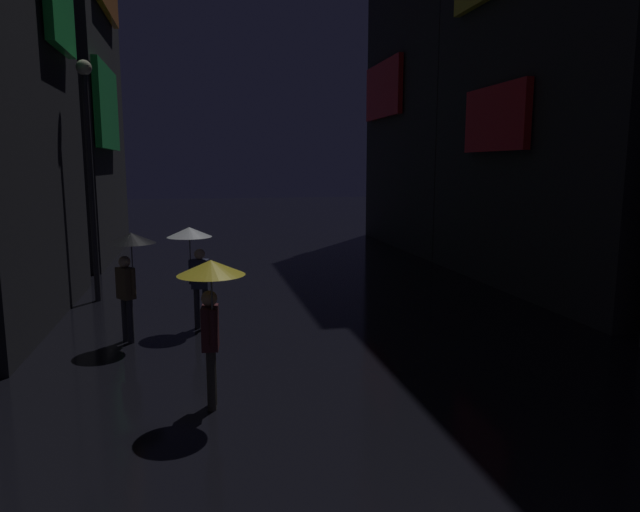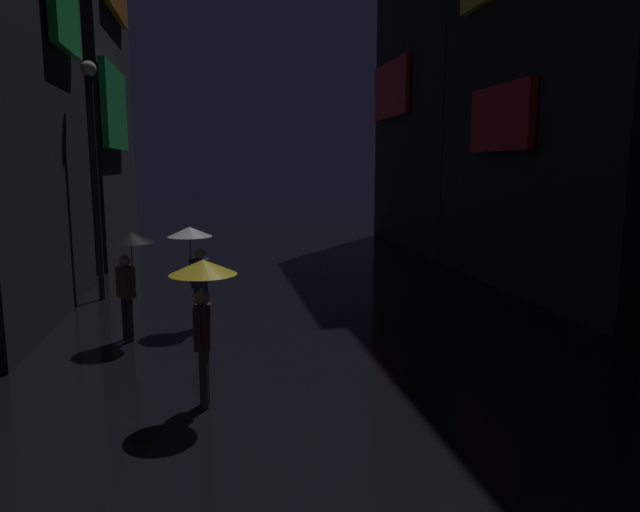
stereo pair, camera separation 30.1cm
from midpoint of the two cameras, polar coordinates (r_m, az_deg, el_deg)
The scene contains 6 objects.
building_left_far at distance 23.16m, azimuth -25.96°, elevation 17.13°, with size 4.25×7.52×13.93m.
building_right_far at distance 25.42m, azimuth 12.02°, elevation 22.81°, with size 4.25×8.20×18.97m.
pedestrian_midstreet_left_yellow at distance 7.78m, azimuth -11.96°, elevation -3.61°, with size 0.90×0.90×2.12m.
pedestrian_far_right_clear at distance 11.88m, azimuth -13.29°, elevation 0.67°, with size 0.90×0.90×2.12m.
pedestrian_midstreet_centre_black at distance 11.26m, azimuth -19.25°, elevation -0.05°, with size 0.90×0.90×2.12m.
streetlamp_left_far at distance 15.05m, azimuth -22.62°, elevation 9.33°, with size 0.36×0.36×5.81m.
Camera 1 is at (-2.45, -0.50, 3.34)m, focal length 32.00 mm.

